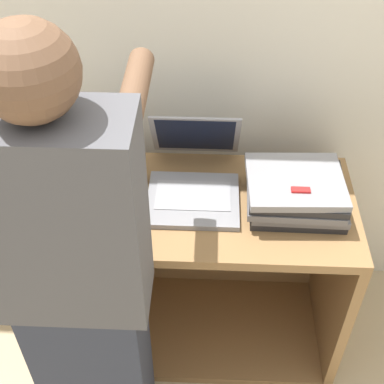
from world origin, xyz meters
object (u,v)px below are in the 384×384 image
object	(u,v)px
laptop_stack_left	(92,188)
person	(80,290)
laptop_open	(194,178)
laptop_stack_right	(296,192)

from	to	relation	value
laptop_stack_left	person	size ratio (longest dim) A/B	0.21
laptop_open	laptop_stack_right	xyz separation A→B (m)	(0.34, -0.07, 0.01)
laptop_stack_left	laptop_stack_right	world-z (taller)	laptop_stack_right
laptop_stack_right	person	world-z (taller)	person
laptop_stack_left	person	bearing A→B (deg)	-84.07
laptop_open	person	bearing A→B (deg)	-121.47
laptop_open	laptop_stack_right	world-z (taller)	laptop_open
laptop_open	laptop_stack_left	xyz separation A→B (m)	(-0.34, -0.07, -0.00)
laptop_open	laptop_stack_left	bearing A→B (deg)	-168.81
laptop_open	person	world-z (taller)	person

